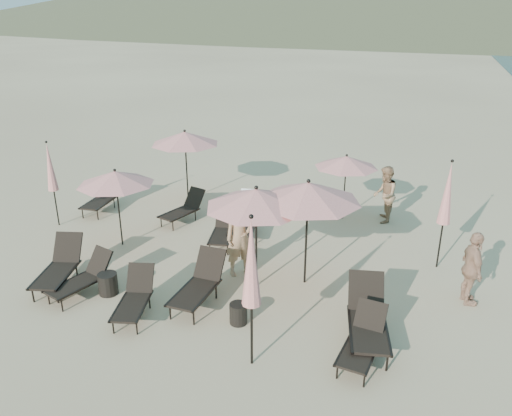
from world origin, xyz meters
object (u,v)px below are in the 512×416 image
(lounger_9, at_px, (246,216))
(side_table_1, at_px, (238,314))
(umbrella_open_4, at_px, (346,162))
(beachgoer_a, at_px, (240,237))
(lounger_2, at_px, (134,297))
(lounger_0, at_px, (59,266))
(lounger_4, at_px, (368,317))
(lounger_8, at_px, (223,230))
(lounger_7, at_px, (184,208))
(lounger_1, at_px, (82,277))
(lounger_6, at_px, (102,197))
(umbrella_closed_1, at_px, (447,194))
(umbrella_open_1, at_px, (256,198))
(lounger_5, at_px, (363,340))
(umbrella_open_2, at_px, (308,192))
(beachgoer_b, at_px, (385,195))
(umbrella_closed_2, at_px, (50,167))
(umbrella_closed_0, at_px, (251,264))
(lounger_3, at_px, (199,283))
(umbrella_open_3, at_px, (185,138))
(side_table_0, at_px, (108,284))
(beachgoer_c, at_px, (472,269))
(umbrella_open_0, at_px, (115,178))

(lounger_9, height_order, side_table_1, lounger_9)
(umbrella_open_4, height_order, beachgoer_a, umbrella_open_4)
(lounger_2, bearing_deg, beachgoer_a, 43.25)
(lounger_0, xyz_separation_m, side_table_1, (4.38, -0.08, -0.24))
(lounger_4, relative_size, lounger_8, 1.24)
(lounger_7, bearing_deg, lounger_9, 10.99)
(lounger_1, bearing_deg, lounger_8, 77.25)
(lounger_6, relative_size, umbrella_closed_1, 0.61)
(umbrella_open_1, xyz_separation_m, umbrella_closed_1, (3.85, 2.33, -0.23))
(beachgoer_a, bearing_deg, umbrella_open_4, 24.05)
(lounger_5, relative_size, lounger_6, 0.93)
(umbrella_open_2, xyz_separation_m, beachgoer_b, (1.28, 4.27, -1.37))
(umbrella_closed_2, bearing_deg, beachgoer_a, -8.64)
(umbrella_open_1, height_order, umbrella_closed_0, umbrella_closed_0)
(lounger_3, bearing_deg, umbrella_open_3, 120.30)
(lounger_9, bearing_deg, lounger_2, -108.61)
(umbrella_closed_0, bearing_deg, side_table_1, 122.25)
(lounger_8, height_order, umbrella_open_1, umbrella_open_1)
(lounger_8, height_order, side_table_0, lounger_8)
(umbrella_closed_2, distance_m, side_table_1, 7.48)
(lounger_7, distance_m, umbrella_open_3, 2.48)
(lounger_2, distance_m, lounger_4, 4.64)
(lounger_5, relative_size, umbrella_closed_0, 0.54)
(side_table_0, distance_m, beachgoer_b, 8.13)
(lounger_1, distance_m, side_table_0, 0.57)
(lounger_1, xyz_separation_m, umbrella_open_4, (4.58, 6.23, 1.35))
(beachgoer_b, relative_size, beachgoer_c, 1.03)
(beachgoer_c, bearing_deg, lounger_4, 122.03)
(lounger_1, height_order, umbrella_closed_1, umbrella_closed_1)
(umbrella_open_0, relative_size, side_table_0, 4.38)
(lounger_7, xyz_separation_m, side_table_0, (0.32, -4.24, -0.16))
(lounger_9, distance_m, side_table_1, 4.36)
(lounger_6, height_order, umbrella_open_1, umbrella_open_1)
(lounger_1, distance_m, lounger_5, 6.10)
(lounger_5, distance_m, lounger_6, 9.82)
(lounger_4, height_order, umbrella_open_3, umbrella_open_3)
(lounger_4, xyz_separation_m, lounger_9, (-3.86, 3.81, 0.02))
(lounger_4, height_order, beachgoer_c, beachgoer_c)
(lounger_2, relative_size, umbrella_open_0, 0.74)
(lounger_9, distance_m, umbrella_open_0, 3.64)
(lounger_2, height_order, side_table_1, lounger_2)
(lounger_1, height_order, lounger_3, lounger_3)
(umbrella_open_1, height_order, beachgoer_a, umbrella_open_1)
(lounger_3, distance_m, lounger_4, 3.54)
(umbrella_closed_0, relative_size, beachgoer_b, 1.70)
(lounger_6, height_order, beachgoer_a, beachgoer_a)
(umbrella_open_1, xyz_separation_m, umbrella_closed_2, (-6.60, 1.34, -0.38))
(lounger_7, bearing_deg, umbrella_closed_0, -36.15)
(lounger_3, height_order, umbrella_open_2, umbrella_open_2)
(umbrella_open_3, bearing_deg, lounger_9, -34.15)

